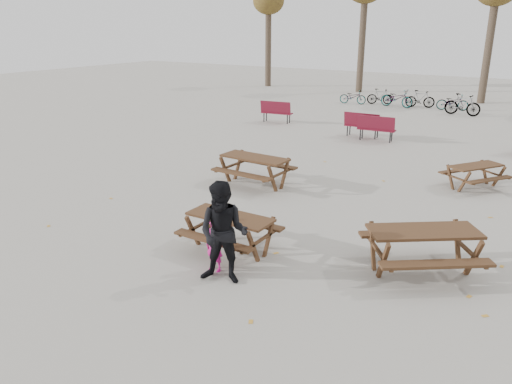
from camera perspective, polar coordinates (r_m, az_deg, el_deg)
The scene contains 13 objects.
ground at distance 10.52m, azimuth -2.92°, elevation -6.66°, with size 80.00×80.00×0.00m, color gray.
main_picnic_table at distance 10.28m, azimuth -2.97°, elevation -3.70°, with size 1.80×1.45×0.78m.
food_tray at distance 10.00m, azimuth -2.70°, elevation -3.09°, with size 0.18×0.11×0.04m, color white.
bread_roll at distance 9.98m, azimuth -2.70°, elevation -2.86°, with size 0.14×0.06×0.05m, color tan.
soda_bottle at distance 10.23m, azimuth -4.98°, elevation -2.30°, with size 0.07×0.07×0.17m.
child at distance 9.52m, azimuth -4.73°, elevation -6.08°, with size 0.38×0.25×1.04m, color #DA1B86.
adult at distance 8.94m, azimuth -3.74°, elevation -4.73°, with size 0.93×0.72×1.91m, color black.
picnic_table_east at distance 9.96m, azimuth 18.42°, elevation -6.44°, with size 2.02×1.63×0.87m, color #382314, non-canonical shape.
picnic_table_north at distance 14.51m, azimuth -0.16°, elevation 2.42°, with size 1.98×1.60×0.85m, color #382314, non-canonical shape.
picnic_table_far at distance 15.60m, azimuth 23.71°, elevation 1.63°, with size 1.57×1.26×0.68m, color #382314, non-canonical shape.
park_bench_row at distance 21.30m, azimuth 13.90°, elevation 7.42°, with size 12.58×1.90×1.03m.
bicycle_row at distance 29.35m, azimuth 17.52°, elevation 10.02°, with size 7.93×2.24×1.09m.
fallen_leaves at distance 12.26m, azimuth 5.72°, elevation -2.90°, with size 11.00×11.00×0.01m, color #C28A2E, non-canonical shape.
Camera 1 is at (5.49, -7.75, 4.51)m, focal length 35.00 mm.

